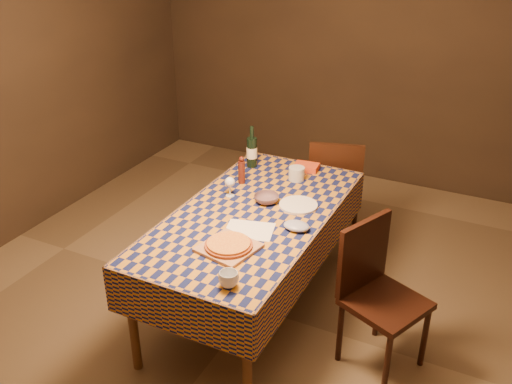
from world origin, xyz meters
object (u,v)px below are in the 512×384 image
Objects in this scene: dining_table at (253,223)px; chair_far at (335,186)px; cutting_board at (229,248)px; chair_right at (376,287)px; bowl at (266,199)px; white_plate at (298,205)px; wine_bottle at (252,152)px; pizza at (229,244)px.

chair_far reaches higher than dining_table.
cutting_board is 0.32× the size of chair_right.
cutting_board is 0.63m from bowl.
chair_far and chair_right have the same top height.
chair_right is at bearing -26.05° from white_plate.
wine_bottle reaches higher than dining_table.
bowl reaches higher than dining_table.
chair_far is (0.12, 1.55, -0.28)m from pizza.
wine_bottle is (-0.34, 0.66, 0.20)m from dining_table.
pizza is at bearing -103.45° from white_plate.
chair_far is (0.53, 0.45, -0.37)m from wine_bottle.
pizza is (0.00, 0.00, 0.02)m from cutting_board.
chair_right is (0.85, -0.27, -0.27)m from bowl.
dining_table is at bearing -99.97° from chair_far.
chair_far is at bearing 119.36° from chair_right.
pizza is at bearing -81.22° from dining_table.
cutting_board is 0.91m from chair_right.
wine_bottle is 1.46m from chair_right.
cutting_board is 1.17× the size of white_plate.
bowl is at bearing 94.84° from pizza.
bowl is 0.22m from white_plate.
white_plate is 0.27× the size of chair_right.
dining_table is 0.76m from wine_bottle.
chair_right is at bearing 24.15° from cutting_board.
pizza is (0.07, -0.45, 0.11)m from dining_table.
pizza is at bearing -85.16° from bowl.
white_plate is at bearing 43.84° from dining_table.
chair_far is at bearing 79.18° from bowl.
white_plate is 0.27× the size of chair_far.
pizza is at bearing -94.59° from chair_far.
bowl is at bearing 94.84° from cutting_board.
dining_table is at bearing 173.99° from chair_right.
wine_bottle is at bearing 110.07° from pizza.
cutting_board is (0.07, -0.45, 0.09)m from dining_table.
wine_bottle reaches higher than bowl.
cutting_board is 0.81× the size of pizza.
wine_bottle is at bearing 126.01° from bowl.
chair_right is at bearing -17.38° from bowl.
bowl is 0.52× the size of wine_bottle.
white_plate is 0.92m from chair_far.
pizza is 1.18m from wine_bottle.
white_plate is at bearing -87.72° from chair_far.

